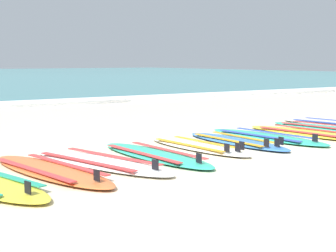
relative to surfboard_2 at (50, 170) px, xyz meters
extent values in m
plane|color=beige|center=(2.01, -0.04, -0.04)|extent=(80.00, 80.00, 0.00)
cube|color=white|center=(2.01, 8.38, 0.02)|extent=(80.00, 1.18, 0.11)
cube|color=black|center=(-0.54, -0.96, 0.09)|extent=(0.04, 0.09, 0.11)
ellipsoid|color=orange|center=(0.00, 0.00, 0.00)|extent=(0.97, 2.31, 0.07)
cube|color=#D13838|center=(-0.20, -0.04, 0.04)|extent=(0.37, 1.56, 0.01)
cube|color=#D13838|center=(0.20, 0.04, 0.04)|extent=(0.37, 1.56, 0.01)
cube|color=black|center=(0.16, -0.86, 0.09)|extent=(0.03, 0.09, 0.11)
ellipsoid|color=white|center=(0.65, 0.13, 0.00)|extent=(1.19, 2.39, 0.07)
cube|color=#D13838|center=(0.45, 0.07, 0.04)|extent=(0.52, 1.58, 0.01)
cube|color=#D13838|center=(0.85, 0.19, 0.04)|extent=(0.52, 1.58, 0.01)
cube|color=black|center=(0.90, -0.74, 0.09)|extent=(0.04, 0.09, 0.11)
ellipsoid|color=#2DB793|center=(1.44, 0.16, 0.00)|extent=(0.71, 2.23, 0.07)
cube|color=#D13838|center=(1.25, 0.14, 0.04)|extent=(0.19, 1.54, 0.01)
cube|color=#D13838|center=(1.64, 0.17, 0.04)|extent=(0.19, 1.54, 0.01)
cube|color=black|center=(1.51, -0.70, 0.09)|extent=(0.02, 0.09, 0.11)
ellipsoid|color=silver|center=(2.27, 0.38, 0.00)|extent=(0.68, 2.01, 0.07)
cube|color=gold|center=(2.10, 0.36, 0.04)|extent=(0.20, 1.38, 0.01)
cube|color=gold|center=(2.45, 0.39, 0.04)|extent=(0.20, 1.38, 0.01)
cube|color=black|center=(2.35, -0.39, 0.09)|extent=(0.02, 0.09, 0.11)
cube|color=black|center=(2.21, -0.34, 0.09)|extent=(0.02, 0.09, 0.11)
cube|color=black|center=(2.48, -0.31, 0.09)|extent=(0.02, 0.09, 0.11)
ellipsoid|color=#3875CC|center=(3.03, 0.43, 0.00)|extent=(0.59, 2.09, 0.07)
cube|color=gold|center=(2.84, 0.42, 0.04)|extent=(0.13, 1.45, 0.01)
cube|color=gold|center=(3.21, 0.44, 0.04)|extent=(0.13, 1.45, 0.01)
cube|color=black|center=(3.06, -0.38, 0.09)|extent=(0.02, 0.09, 0.11)
cube|color=black|center=(2.91, -0.32, 0.09)|extent=(0.02, 0.09, 0.11)
cube|color=black|center=(3.20, -0.31, 0.09)|extent=(0.02, 0.09, 0.11)
ellipsoid|color=#2DB793|center=(3.72, 0.51, 0.00)|extent=(0.82, 2.32, 0.07)
cube|color=#334CB2|center=(3.52, 0.49, 0.04)|extent=(0.26, 1.59, 0.01)
cube|color=#334CB2|center=(3.92, 0.53, 0.04)|extent=(0.26, 1.59, 0.01)
cube|color=black|center=(3.82, -0.37, 0.09)|extent=(0.02, 0.09, 0.11)
ellipsoid|color=yellow|center=(4.58, 0.40, 0.00)|extent=(0.93, 2.47, 0.07)
cube|color=#D13838|center=(4.37, 0.37, 0.04)|extent=(0.32, 1.68, 0.01)
cube|color=#D13838|center=(4.80, 0.43, 0.04)|extent=(0.32, 1.68, 0.01)
ellipsoid|color=#2DB793|center=(5.31, 0.77, 0.00)|extent=(0.79, 2.08, 0.07)
cube|color=#D13838|center=(5.13, 0.75, 0.04)|extent=(0.27, 1.42, 0.01)
cube|color=#D13838|center=(5.50, 0.80, 0.04)|extent=(0.27, 1.42, 0.01)
cube|color=#334CB2|center=(5.76, 0.82, 0.04)|extent=(0.43, 1.73, 0.01)
camera|label=1|loc=(-1.84, -5.23, 1.19)|focal=53.92mm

